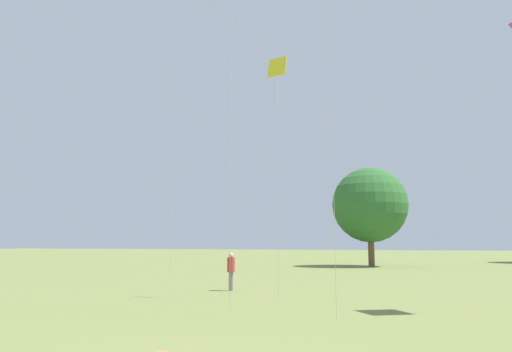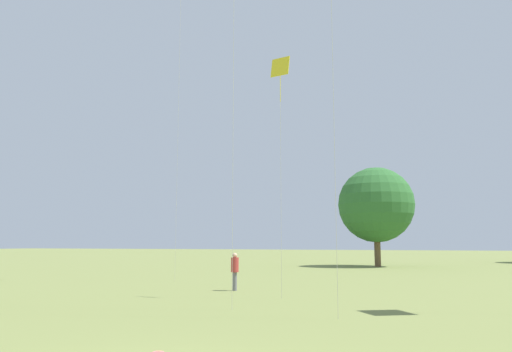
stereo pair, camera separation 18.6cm
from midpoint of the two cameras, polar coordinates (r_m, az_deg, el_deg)
name	(u,v)px [view 2 (the right image)]	position (r m, az deg, el deg)	size (l,w,h in m)	color
person_standing_3	(235,268)	(23.58, -2.21, -10.47)	(0.49, 0.49, 1.73)	slate
kite_3	(280,75)	(21.51, 3.04, 11.43)	(0.87, 0.36, 10.01)	yellow
distant_tree_1	(376,205)	(48.59, 13.66, -3.22)	(7.10, 7.10, 9.32)	brown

